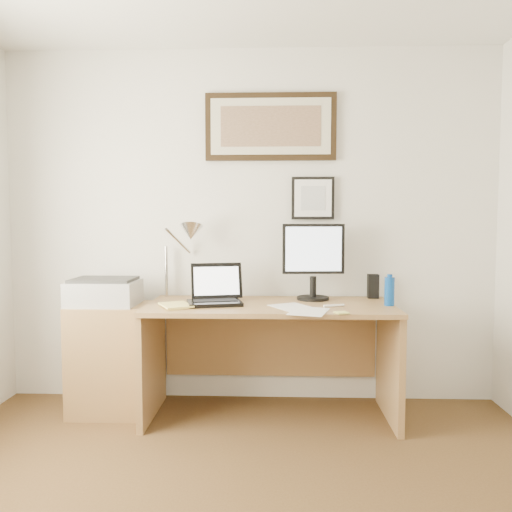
{
  "coord_description": "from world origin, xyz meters",
  "views": [
    {
      "loc": [
        0.18,
        -1.58,
        1.29
      ],
      "look_at": [
        0.07,
        1.43,
        1.08
      ],
      "focal_mm": 35.0,
      "sensor_mm": 36.0,
      "label": 1
    }
  ],
  "objects_px": {
    "water_bottle": "(389,291)",
    "lcd_monitor": "(313,258)",
    "desk": "(270,337)",
    "printer": "(104,292)",
    "book": "(163,307)",
    "side_cabinet": "(111,358)",
    "laptop": "(215,295)"
  },
  "relations": [
    {
      "from": "water_bottle",
      "to": "lcd_monitor",
      "type": "distance_m",
      "value": 0.55
    },
    {
      "from": "water_bottle",
      "to": "desk",
      "type": "xyz_separation_m",
      "value": [
        -0.76,
        0.11,
        -0.33
      ]
    },
    {
      "from": "water_bottle",
      "to": "lcd_monitor",
      "type": "xyz_separation_m",
      "value": [
        -0.47,
        0.21,
        0.2
      ]
    },
    {
      "from": "desk",
      "to": "printer",
      "type": "relative_size",
      "value": 3.64
    },
    {
      "from": "book",
      "to": "desk",
      "type": "xyz_separation_m",
      "value": [
        0.66,
        0.26,
        -0.24
      ]
    },
    {
      "from": "side_cabinet",
      "to": "desk",
      "type": "distance_m",
      "value": 1.08
    },
    {
      "from": "water_bottle",
      "to": "lcd_monitor",
      "type": "height_order",
      "value": "lcd_monitor"
    },
    {
      "from": "book",
      "to": "lcd_monitor",
      "type": "height_order",
      "value": "lcd_monitor"
    },
    {
      "from": "water_bottle",
      "to": "desk",
      "type": "height_order",
      "value": "water_bottle"
    },
    {
      "from": "lcd_monitor",
      "to": "printer",
      "type": "relative_size",
      "value": 1.18
    },
    {
      "from": "water_bottle",
      "to": "laptop",
      "type": "bearing_deg",
      "value": 178.28
    },
    {
      "from": "side_cabinet",
      "to": "laptop",
      "type": "bearing_deg",
      "value": -3.5
    },
    {
      "from": "side_cabinet",
      "to": "laptop",
      "type": "xyz_separation_m",
      "value": [
        0.71,
        -0.04,
        0.44
      ]
    },
    {
      "from": "side_cabinet",
      "to": "laptop",
      "type": "distance_m",
      "value": 0.84
    },
    {
      "from": "printer",
      "to": "laptop",
      "type": "bearing_deg",
      "value": -3.08
    },
    {
      "from": "desk",
      "to": "laptop",
      "type": "relative_size",
      "value": 4.13
    },
    {
      "from": "side_cabinet",
      "to": "book",
      "type": "height_order",
      "value": "book"
    },
    {
      "from": "book",
      "to": "desk",
      "type": "bearing_deg",
      "value": 21.43
    },
    {
      "from": "book",
      "to": "side_cabinet",
      "type": "bearing_deg",
      "value": 150.97
    },
    {
      "from": "lcd_monitor",
      "to": "printer",
      "type": "bearing_deg",
      "value": -174.42
    },
    {
      "from": "laptop",
      "to": "water_bottle",
      "type": "bearing_deg",
      "value": -1.72
    },
    {
      "from": "book",
      "to": "lcd_monitor",
      "type": "relative_size",
      "value": 0.45
    },
    {
      "from": "book",
      "to": "laptop",
      "type": "bearing_deg",
      "value": 30.62
    },
    {
      "from": "laptop",
      "to": "lcd_monitor",
      "type": "relative_size",
      "value": 0.75
    },
    {
      "from": "desk",
      "to": "laptop",
      "type": "bearing_deg",
      "value": -167.54
    },
    {
      "from": "desk",
      "to": "lcd_monitor",
      "type": "bearing_deg",
      "value": 18.45
    },
    {
      "from": "side_cabinet",
      "to": "book",
      "type": "distance_m",
      "value": 0.61
    },
    {
      "from": "laptop",
      "to": "printer",
      "type": "distance_m",
      "value": 0.75
    },
    {
      "from": "laptop",
      "to": "side_cabinet",
      "type": "bearing_deg",
      "value": 176.5
    },
    {
      "from": "laptop",
      "to": "lcd_monitor",
      "type": "height_order",
      "value": "lcd_monitor"
    },
    {
      "from": "printer",
      "to": "book",
      "type": "bearing_deg",
      "value": -26.69
    },
    {
      "from": "book",
      "to": "lcd_monitor",
      "type": "xyz_separation_m",
      "value": [
        0.96,
        0.36,
        0.28
      ]
    }
  ]
}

